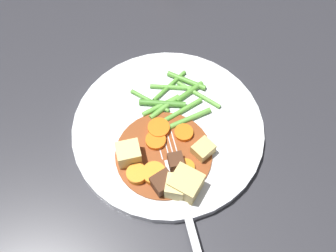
% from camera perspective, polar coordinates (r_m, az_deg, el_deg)
% --- Properties ---
extents(ground_plane, '(3.00, 3.00, 0.00)m').
position_cam_1_polar(ground_plane, '(0.56, 0.00, -0.76)').
color(ground_plane, '#2D2D33').
extents(dinner_plate, '(0.28, 0.28, 0.01)m').
position_cam_1_polar(dinner_plate, '(0.56, 0.00, -0.38)').
color(dinner_plate, white).
rests_on(dinner_plate, ground_plane).
extents(stew_sauce, '(0.13, 0.13, 0.00)m').
position_cam_1_polar(stew_sauce, '(0.53, -0.65, -4.17)').
color(stew_sauce, brown).
rests_on(stew_sauce, dinner_plate).
extents(carrot_slice_0, '(0.03, 0.03, 0.01)m').
position_cam_1_polar(carrot_slice_0, '(0.54, 2.36, -1.07)').
color(carrot_slice_0, orange).
rests_on(carrot_slice_0, dinner_plate).
extents(carrot_slice_1, '(0.04, 0.04, 0.01)m').
position_cam_1_polar(carrot_slice_1, '(0.54, -1.38, -0.40)').
color(carrot_slice_1, orange).
rests_on(carrot_slice_1, dinner_plate).
extents(carrot_slice_2, '(0.03, 0.03, 0.01)m').
position_cam_1_polar(carrot_slice_2, '(0.53, -1.84, -2.22)').
color(carrot_slice_2, orange).
rests_on(carrot_slice_2, dinner_plate).
extents(carrot_slice_3, '(0.04, 0.04, 0.01)m').
position_cam_1_polar(carrot_slice_3, '(0.51, -4.64, -7.19)').
color(carrot_slice_3, orange).
rests_on(carrot_slice_3, dinner_plate).
extents(carrot_slice_4, '(0.04, 0.04, 0.01)m').
position_cam_1_polar(carrot_slice_4, '(0.52, 2.59, -6.26)').
color(carrot_slice_4, orange).
rests_on(carrot_slice_4, dinner_plate).
extents(carrot_slice_5, '(0.04, 0.04, 0.01)m').
position_cam_1_polar(carrot_slice_5, '(0.51, -2.08, -7.13)').
color(carrot_slice_5, orange).
rests_on(carrot_slice_5, dinner_plate).
extents(potato_chunk_0, '(0.04, 0.04, 0.03)m').
position_cam_1_polar(potato_chunk_0, '(0.50, 2.68, -8.56)').
color(potato_chunk_0, '#DBBC6B').
rests_on(potato_chunk_0, dinner_plate).
extents(potato_chunk_1, '(0.03, 0.03, 0.03)m').
position_cam_1_polar(potato_chunk_1, '(0.50, 1.07, -9.03)').
color(potato_chunk_1, '#E5CC7A').
rests_on(potato_chunk_1, dinner_plate).
extents(potato_chunk_2, '(0.04, 0.04, 0.03)m').
position_cam_1_polar(potato_chunk_2, '(0.52, -5.86, -4.17)').
color(potato_chunk_2, '#E5CC7A').
rests_on(potato_chunk_2, dinner_plate).
extents(potato_chunk_3, '(0.03, 0.03, 0.02)m').
position_cam_1_polar(potato_chunk_3, '(0.52, 5.25, -3.52)').
color(potato_chunk_3, '#DBBC6B').
rests_on(potato_chunk_3, dinner_plate).
extents(meat_chunk_0, '(0.04, 0.04, 0.02)m').
position_cam_1_polar(meat_chunk_0, '(0.50, -0.78, -8.47)').
color(meat_chunk_0, '#4C2B19').
rests_on(meat_chunk_0, dinner_plate).
extents(meat_chunk_1, '(0.03, 0.03, 0.02)m').
position_cam_1_polar(meat_chunk_1, '(0.52, 1.17, -5.33)').
color(meat_chunk_1, '#4C2B19').
rests_on(meat_chunk_1, dinner_plate).
extents(green_bean_0, '(0.05, 0.03, 0.01)m').
position_cam_1_polar(green_bean_0, '(0.58, 3.19, 5.08)').
color(green_bean_0, '#599E38').
rests_on(green_bean_0, dinner_plate).
extents(green_bean_1, '(0.03, 0.07, 0.01)m').
position_cam_1_polar(green_bean_1, '(0.58, 4.57, 4.69)').
color(green_bean_1, '#66AD42').
rests_on(green_bean_1, dinner_plate).
extents(green_bean_2, '(0.07, 0.05, 0.01)m').
position_cam_1_polar(green_bean_2, '(0.56, 1.67, 2.06)').
color(green_bean_2, '#66AD42').
rests_on(green_bean_2, dinner_plate).
extents(green_bean_3, '(0.06, 0.06, 0.01)m').
position_cam_1_polar(green_bean_3, '(0.55, 2.83, 0.94)').
color(green_bean_3, '#66AD42').
rests_on(green_bean_3, dinner_plate).
extents(green_bean_4, '(0.07, 0.03, 0.01)m').
position_cam_1_polar(green_bean_4, '(0.59, 0.25, 6.00)').
color(green_bean_4, '#599E38').
rests_on(green_bean_4, dinner_plate).
extents(green_bean_5, '(0.05, 0.04, 0.01)m').
position_cam_1_polar(green_bean_5, '(0.57, -1.18, 3.00)').
color(green_bean_5, '#66AD42').
rests_on(green_bean_5, dinner_plate).
extents(green_bean_6, '(0.03, 0.07, 0.01)m').
position_cam_1_polar(green_bean_6, '(0.59, 0.69, 5.78)').
color(green_bean_6, '#66AD42').
rests_on(green_bean_6, dinner_plate).
extents(green_bean_7, '(0.05, 0.03, 0.01)m').
position_cam_1_polar(green_bean_7, '(0.56, -0.47, 2.83)').
color(green_bean_7, '#66AD42').
rests_on(green_bean_7, dinner_plate).
extents(green_bean_8, '(0.02, 0.06, 0.01)m').
position_cam_1_polar(green_bean_8, '(0.59, 2.45, 6.84)').
color(green_bean_8, '#599E38').
rests_on(green_bean_8, dinner_plate).
extents(green_bean_9, '(0.02, 0.07, 0.01)m').
position_cam_1_polar(green_bean_9, '(0.57, -2.71, 3.75)').
color(green_bean_9, '#599E38').
rests_on(green_bean_9, dinner_plate).
extents(green_bean_10, '(0.03, 0.07, 0.01)m').
position_cam_1_polar(green_bean_10, '(0.57, -0.84, 3.38)').
color(green_bean_10, '#4C8E33').
rests_on(green_bean_10, dinner_plate).
extents(fork, '(0.15, 0.11, 0.00)m').
position_cam_1_polar(fork, '(0.51, 1.68, -8.84)').
color(fork, silver).
rests_on(fork, dinner_plate).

